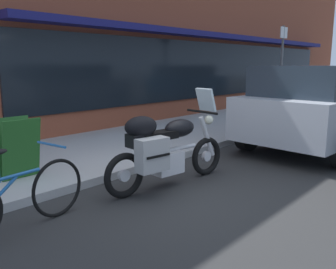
{
  "coord_description": "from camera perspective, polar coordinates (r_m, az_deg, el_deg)",
  "views": [
    {
      "loc": [
        -3.82,
        -3.09,
        1.75
      ],
      "look_at": [
        0.23,
        0.48,
        0.7
      ],
      "focal_mm": 39.08,
      "sensor_mm": 36.0,
      "label": 1
    }
  ],
  "objects": [
    {
      "name": "ground_plane",
      "position": [
        5.21,
        2.33,
        -8.61
      ],
      "size": [
        80.0,
        80.0,
        0.0
      ],
      "primitive_type": "plane",
      "color": "#292929"
    },
    {
      "name": "storefront_building",
      "position": [
        13.56,
        8.27,
        18.93
      ],
      "size": [
        22.75,
        0.9,
        7.48
      ],
      "color": "brown",
      "rests_on": "ground_plane"
    },
    {
      "name": "sidewalk_curb",
      "position": [
        14.13,
        17.34,
        3.61
      ],
      "size": [
        30.0,
        3.11,
        0.12
      ],
      "color": "#9F9F9F",
      "rests_on": "ground_plane"
    },
    {
      "name": "touring_motorcycle",
      "position": [
        5.14,
        -0.67,
        -1.98
      ],
      "size": [
        2.17,
        0.66,
        1.38
      ],
      "color": "black",
      "rests_on": "ground_plane"
    },
    {
      "name": "parked_bicycle",
      "position": [
        4.15,
        -22.48,
        -9.2
      ],
      "size": [
        1.69,
        0.48,
        0.93
      ],
      "color": "black",
      "rests_on": "ground_plane"
    },
    {
      "name": "parked_minivan",
      "position": [
        8.35,
        23.38,
        4.35
      ],
      "size": [
        4.6,
        2.41,
        1.72
      ],
      "color": "#9EA3AD",
      "rests_on": "ground_plane"
    },
    {
      "name": "sandwich_board_sign",
      "position": [
        5.68,
        -22.37,
        -1.96
      ],
      "size": [
        0.55,
        0.4,
        0.87
      ],
      "color": "#1E511E",
      "rests_on": "sidewalk_curb"
    },
    {
      "name": "parking_sign_pole",
      "position": [
        11.72,
        17.3,
        10.37
      ],
      "size": [
        0.44,
        0.07,
        2.74
      ],
      "color": "#59595B",
      "rests_on": "sidewalk_curb"
    }
  ]
}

